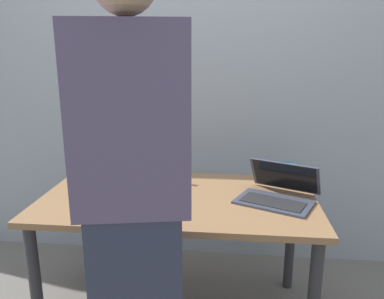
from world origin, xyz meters
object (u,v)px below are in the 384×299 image
beer_bottle_brown (132,166)px  person_figure (133,196)px  beer_bottle_dark (124,160)px  beer_bottle_amber (146,159)px  coffee_mug (288,172)px  laptop (278,192)px

beer_bottle_brown → person_figure: size_ratio=0.17×
beer_bottle_dark → beer_bottle_amber: bearing=8.3°
beer_bottle_dark → coffee_mug: 0.94m
person_figure → beer_bottle_amber: bearing=99.6°
beer_bottle_amber → coffee_mug: bearing=4.1°
laptop → beer_bottle_dark: bearing=165.9°
beer_bottle_dark → coffee_mug: (0.93, 0.08, -0.07)m
laptop → beer_bottle_brown: 0.78m
beer_bottle_brown → beer_bottle_dark: beer_bottle_dark is taller
beer_bottle_brown → beer_bottle_dark: (-0.07, 0.10, 0.01)m
beer_bottle_brown → beer_bottle_dark: 0.13m
laptop → beer_bottle_dark: (-0.84, 0.21, 0.08)m
beer_bottle_amber → beer_bottle_brown: bearing=-112.6°
laptop → person_figure: (-0.59, -0.56, 0.18)m
beer_bottle_brown → beer_bottle_amber: 0.13m
coffee_mug → beer_bottle_dark: bearing=-175.3°
laptop → beer_bottle_amber: size_ratio=1.42×
coffee_mug → person_figure: bearing=-128.5°
beer_bottle_brown → coffee_mug: bearing=11.8°
beer_bottle_dark → beer_bottle_amber: 0.12m
beer_bottle_brown → beer_bottle_dark: bearing=124.7°
beer_bottle_brown → person_figure: person_figure is taller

